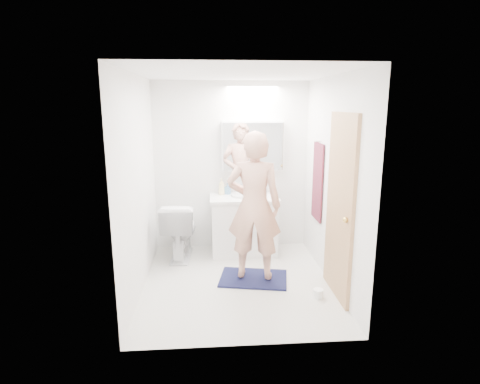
{
  "coord_description": "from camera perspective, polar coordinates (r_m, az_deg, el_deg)",
  "views": [
    {
      "loc": [
        -0.3,
        -4.28,
        2.08
      ],
      "look_at": [
        0.05,
        0.25,
        1.05
      ],
      "focal_mm": 29.1,
      "sensor_mm": 36.0,
      "label": 1
    }
  ],
  "objects": [
    {
      "name": "door",
      "position": [
        4.3,
        14.44,
        -2.18
      ],
      "size": [
        0.04,
        0.8,
        2.0
      ],
      "primitive_type": "cube",
      "color": "tan",
      "rests_on": "wall_right"
    },
    {
      "name": "toilet_paper_roll",
      "position": [
        4.49,
        11.38,
        -14.39
      ],
      "size": [
        0.11,
        0.11,
        0.1
      ],
      "primitive_type": "cylinder",
      "color": "white",
      "rests_on": "floor"
    },
    {
      "name": "mirror_panel",
      "position": [
        5.45,
        1.96,
        6.65
      ],
      "size": [
        0.84,
        0.01,
        0.66
      ],
      "primitive_type": "cube",
      "color": "silver",
      "rests_on": "medicine_cabinet"
    },
    {
      "name": "towel",
      "position": [
        5.12,
        11.3,
        1.48
      ],
      "size": [
        0.02,
        0.42,
        1.0
      ],
      "primitive_type": "cube",
      "color": "#181238",
      "rests_on": "wall_right"
    },
    {
      "name": "door_knob",
      "position": [
        4.03,
        15.21,
        -3.98
      ],
      "size": [
        0.06,
        0.06,
        0.06
      ],
      "primitive_type": "sphere",
      "color": "gold",
      "rests_on": "door"
    },
    {
      "name": "faucet",
      "position": [
        5.61,
        0.39,
        0.63
      ],
      "size": [
        0.02,
        0.02,
        0.16
      ],
      "primitive_type": "cylinder",
      "color": "silver",
      "rests_on": "countertop"
    },
    {
      "name": "towel_hook",
      "position": [
        5.04,
        11.41,
        7.28
      ],
      "size": [
        0.07,
        0.02,
        0.02
      ],
      "primitive_type": "cylinder",
      "rotation": [
        0.0,
        1.57,
        0.0
      ],
      "color": "silver",
      "rests_on": "wall_right"
    },
    {
      "name": "wall_right",
      "position": [
        4.59,
        13.43,
        1.36
      ],
      "size": [
        0.0,
        2.5,
        2.5
      ],
      "primitive_type": "plane",
      "rotation": [
        1.57,
        0.0,
        -1.57
      ],
      "color": "white",
      "rests_on": "floor"
    },
    {
      "name": "floor",
      "position": [
        4.77,
        -0.38,
        -13.08
      ],
      "size": [
        2.5,
        2.5,
        0.0
      ],
      "primitive_type": "plane",
      "color": "silver",
      "rests_on": "ground"
    },
    {
      "name": "soap_bottle_b",
      "position": [
        5.56,
        -1.82,
        0.49
      ],
      "size": [
        0.1,
        0.1,
        0.16
      ],
      "primitive_type": "imported",
      "rotation": [
        0.0,
        0.0,
        -0.47
      ],
      "color": "#5A91C1",
      "rests_on": "countertop"
    },
    {
      "name": "medicine_cabinet",
      "position": [
        5.52,
        1.87,
        6.73
      ],
      "size": [
        0.88,
        0.14,
        0.7
      ],
      "primitive_type": "cube",
      "color": "white",
      "rests_on": "wall_back"
    },
    {
      "name": "ceiling",
      "position": [
        4.3,
        -0.43,
        17.03
      ],
      "size": [
        2.5,
        2.5,
        0.0
      ],
      "primitive_type": "plane",
      "rotation": [
        3.14,
        0.0,
        0.0
      ],
      "color": "white",
      "rests_on": "floor"
    },
    {
      "name": "vanity_cabinet",
      "position": [
        5.53,
        0.57,
        -5.02
      ],
      "size": [
        0.9,
        0.55,
        0.78
      ],
      "primitive_type": "cube",
      "color": "white",
      "rests_on": "floor"
    },
    {
      "name": "bath_rug",
      "position": [
        4.84,
        1.99,
        -12.54
      ],
      "size": [
        0.89,
        0.69,
        0.02
      ],
      "primitive_type": "cube",
      "rotation": [
        0.0,
        0.0,
        -0.19
      ],
      "color": "#121B3B",
      "rests_on": "floor"
    },
    {
      "name": "sink_basin",
      "position": [
        5.44,
        0.56,
        -0.46
      ],
      "size": [
        0.36,
        0.36,
        0.03
      ],
      "primitive_type": "cylinder",
      "color": "silver",
      "rests_on": "countertop"
    },
    {
      "name": "person",
      "position": [
        4.53,
        2.08,
        -2.08
      ],
      "size": [
        0.7,
        0.53,
        1.75
      ],
      "primitive_type": "imported",
      "rotation": [
        0.0,
        0.0,
        2.95
      ],
      "color": "tan",
      "rests_on": "bath_rug"
    },
    {
      "name": "wall_left",
      "position": [
        4.45,
        -14.7,
        0.92
      ],
      "size": [
        0.0,
        2.5,
        2.5
      ],
      "primitive_type": "plane",
      "rotation": [
        1.57,
        0.0,
        1.57
      ],
      "color": "white",
      "rests_on": "floor"
    },
    {
      "name": "toilet",
      "position": [
        5.42,
        -8.8,
        -5.47
      ],
      "size": [
        0.49,
        0.81,
        0.8
      ],
      "primitive_type": "imported",
      "rotation": [
        0.0,
        0.0,
        3.08
      ],
      "color": "white",
      "rests_on": "floor"
    },
    {
      "name": "countertop",
      "position": [
        5.42,
        0.58,
        -0.89
      ],
      "size": [
        0.95,
        0.58,
        0.04
      ],
      "primitive_type": "cube",
      "color": "white",
      "rests_on": "vanity_cabinet"
    },
    {
      "name": "soap_bottle_a",
      "position": [
        5.52,
        -2.73,
        0.8
      ],
      "size": [
        0.09,
        0.09,
        0.23
      ],
      "primitive_type": "imported",
      "rotation": [
        0.0,
        0.0,
        0.01
      ],
      "color": "beige",
      "rests_on": "countertop"
    },
    {
      "name": "wall_back",
      "position": [
        5.61,
        -1.29,
        3.74
      ],
      "size": [
        2.5,
        0.0,
        2.5
      ],
      "primitive_type": "plane",
      "rotation": [
        1.57,
        0.0,
        0.0
      ],
      "color": "white",
      "rests_on": "floor"
    },
    {
      "name": "toothbrush_cup",
      "position": [
        5.58,
        2.35,
        0.15
      ],
      "size": [
        0.1,
        0.1,
        0.08
      ],
      "primitive_type": "imported",
      "rotation": [
        0.0,
        0.0,
        -0.19
      ],
      "color": "#4257C8",
      "rests_on": "countertop"
    },
    {
      "name": "wall_front",
      "position": [
        3.17,
        1.16,
        -3.36
      ],
      "size": [
        2.5,
        0.0,
        2.5
      ],
      "primitive_type": "plane",
      "rotation": [
        -1.57,
        0.0,
        0.0
      ],
      "color": "white",
      "rests_on": "floor"
    }
  ]
}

